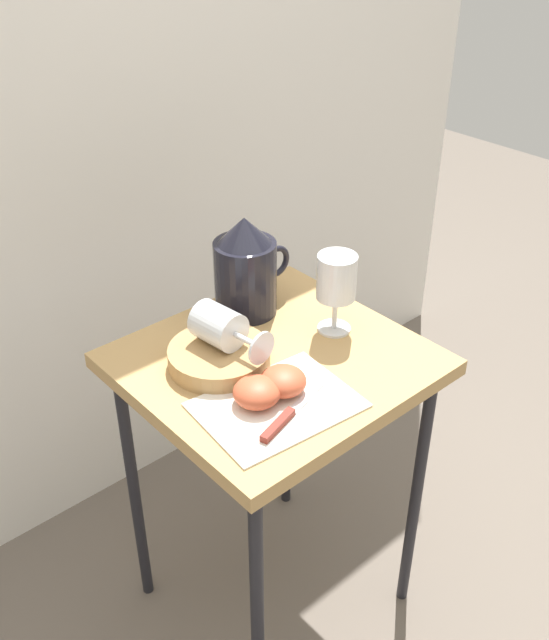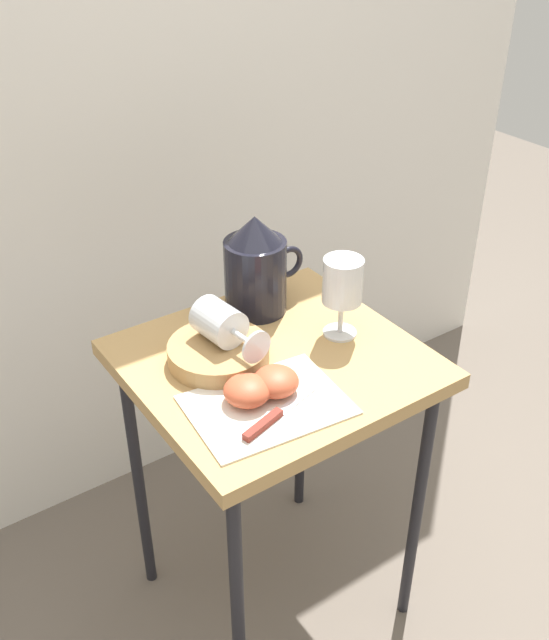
# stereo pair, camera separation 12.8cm
# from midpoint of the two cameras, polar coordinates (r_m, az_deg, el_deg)

# --- Properties ---
(ground_plane) EXTENTS (6.00, 6.00, 0.00)m
(ground_plane) POSITION_cam_midpoint_polar(r_m,az_deg,el_deg) (1.80, -2.18, -20.50)
(ground_plane) COLOR #665B51
(curtain_drape) EXTENTS (2.40, 0.03, 1.97)m
(curtain_drape) POSITION_cam_midpoint_polar(r_m,az_deg,el_deg) (1.63, -16.05, 15.16)
(curtain_drape) COLOR silver
(curtain_drape) RESTS_ON ground_plane
(table) EXTENTS (0.51, 0.48, 0.67)m
(table) POSITION_cam_midpoint_polar(r_m,az_deg,el_deg) (1.37, -2.69, -5.40)
(table) COLOR tan
(table) RESTS_ON ground_plane
(linen_napkin) EXTENTS (0.27, 0.21, 0.00)m
(linen_napkin) POSITION_cam_midpoint_polar(r_m,az_deg,el_deg) (1.22, -2.85, -6.74)
(linen_napkin) COLOR silver
(linen_napkin) RESTS_ON table
(basket_tray) EXTENTS (0.18, 0.18, 0.03)m
(basket_tray) POSITION_cam_midpoint_polar(r_m,az_deg,el_deg) (1.31, -7.14, -2.94)
(basket_tray) COLOR #AD8451
(basket_tray) RESTS_ON table
(pitcher) EXTENTS (0.17, 0.12, 0.20)m
(pitcher) POSITION_cam_midpoint_polar(r_m,az_deg,el_deg) (1.43, -4.83, 3.48)
(pitcher) COLOR black
(pitcher) RESTS_ON table
(wine_glass_upright) EXTENTS (0.07, 0.07, 0.16)m
(wine_glass_upright) POSITION_cam_midpoint_polar(r_m,az_deg,el_deg) (1.35, 2.13, 2.95)
(wine_glass_upright) COLOR silver
(wine_glass_upright) RESTS_ON table
(wine_glass_tipped_near) EXTENTS (0.08, 0.15, 0.07)m
(wine_glass_tipped_near) POSITION_cam_midpoint_polar(r_m,az_deg,el_deg) (1.29, -7.09, -0.61)
(wine_glass_tipped_near) COLOR silver
(wine_glass_tipped_near) RESTS_ON basket_tray
(apple_half_left) EXTENTS (0.08, 0.08, 0.04)m
(apple_half_left) POSITION_cam_midpoint_polar(r_m,az_deg,el_deg) (1.21, -4.45, -5.74)
(apple_half_left) COLOR #C15133
(apple_half_left) RESTS_ON linen_napkin
(apple_half_right) EXTENTS (0.08, 0.08, 0.04)m
(apple_half_right) POSITION_cam_midpoint_polar(r_m,az_deg,el_deg) (1.23, -2.34, -4.87)
(apple_half_right) COLOR #C15133
(apple_half_right) RESTS_ON linen_napkin
(knife) EXTENTS (0.20, 0.07, 0.01)m
(knife) POSITION_cam_midpoint_polar(r_m,az_deg,el_deg) (1.19, -2.09, -7.54)
(knife) COLOR silver
(knife) RESTS_ON linen_napkin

